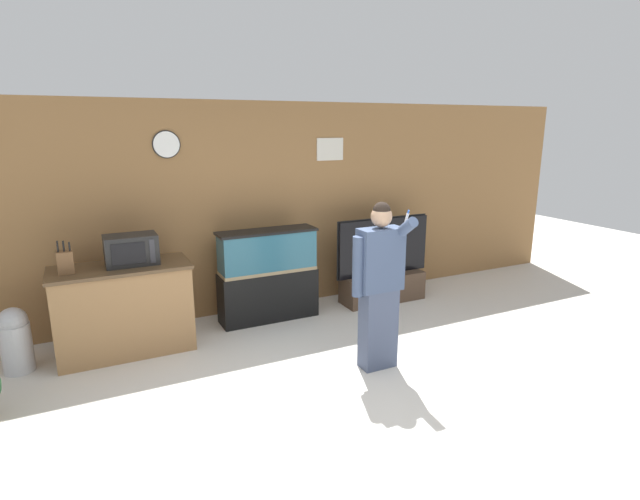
{
  "coord_description": "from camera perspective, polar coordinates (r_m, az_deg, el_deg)",
  "views": [
    {
      "loc": [
        -1.95,
        -3.14,
        2.31
      ],
      "look_at": [
        0.28,
        1.38,
        1.05
      ],
      "focal_mm": 28.0,
      "sensor_mm": 36.0,
      "label": 1
    }
  ],
  "objects": [
    {
      "name": "ground_plane",
      "position": [
        4.36,
        4.96,
        -18.01
      ],
      "size": [
        18.0,
        18.0,
        0.0
      ],
      "primitive_type": "plane",
      "color": "beige"
    },
    {
      "name": "counter_island",
      "position": [
        5.57,
        -21.48,
        -6.31
      ],
      "size": [
        1.36,
        0.63,
        0.93
      ],
      "color": "olive",
      "rests_on": "ground_plane"
    },
    {
      "name": "knife_block",
      "position": [
        5.35,
        -27.09,
        -1.24
      ],
      "size": [
        0.14,
        0.11,
        0.32
      ],
      "color": "brown",
      "rests_on": "counter_island"
    },
    {
      "name": "microwave",
      "position": [
        5.43,
        -20.78,
        0.04
      ],
      "size": [
        0.51,
        0.33,
        0.31
      ],
      "color": "black",
      "rests_on": "counter_island"
    },
    {
      "name": "wall_back_paneled",
      "position": [
        6.28,
        -7.82,
        4.68
      ],
      "size": [
        10.0,
        0.08,
        2.6
      ],
      "color": "olive",
      "rests_on": "ground_plane"
    },
    {
      "name": "tv_on_stand",
      "position": [
        6.76,
        7.16,
        -3.08
      ],
      "size": [
        1.37,
        0.4,
        1.14
      ],
      "color": "#4C3828",
      "rests_on": "ground_plane"
    },
    {
      "name": "person_standing",
      "position": [
        4.76,
        6.74,
        -3.88
      ],
      "size": [
        0.52,
        0.39,
        1.64
      ],
      "color": "#424C66",
      "rests_on": "ground_plane"
    },
    {
      "name": "trash_bin",
      "position": [
        5.64,
        -31.46,
        -8.69
      ],
      "size": [
        0.28,
        0.28,
        0.65
      ],
      "color": "#B7B7BC",
      "rests_on": "ground_plane"
    },
    {
      "name": "aquarium_on_stand",
      "position": [
        6.05,
        -5.96,
        -2.88
      ],
      "size": [
        1.19,
        0.36,
        1.11
      ],
      "color": "black",
      "rests_on": "ground_plane"
    }
  ]
}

